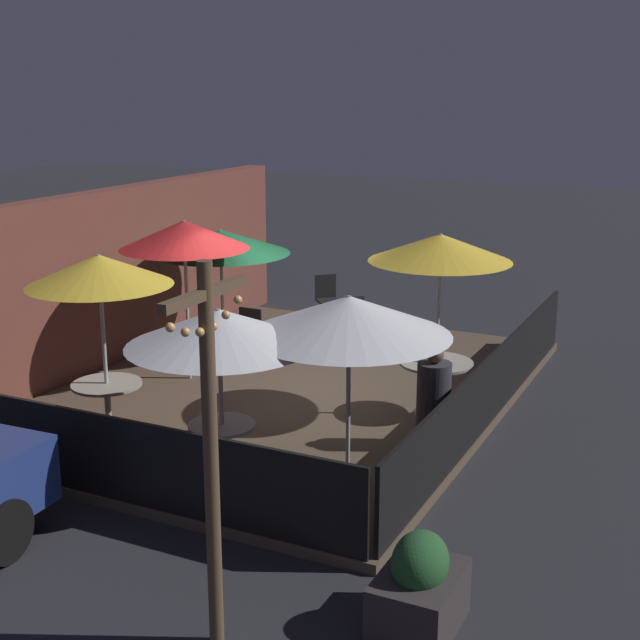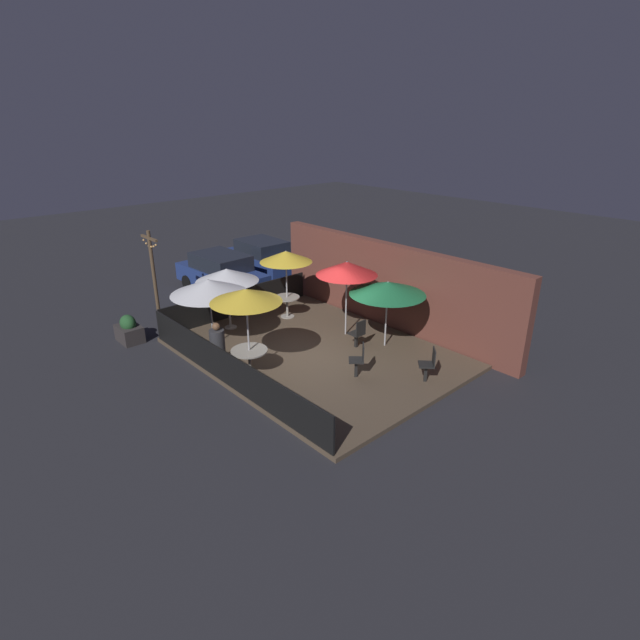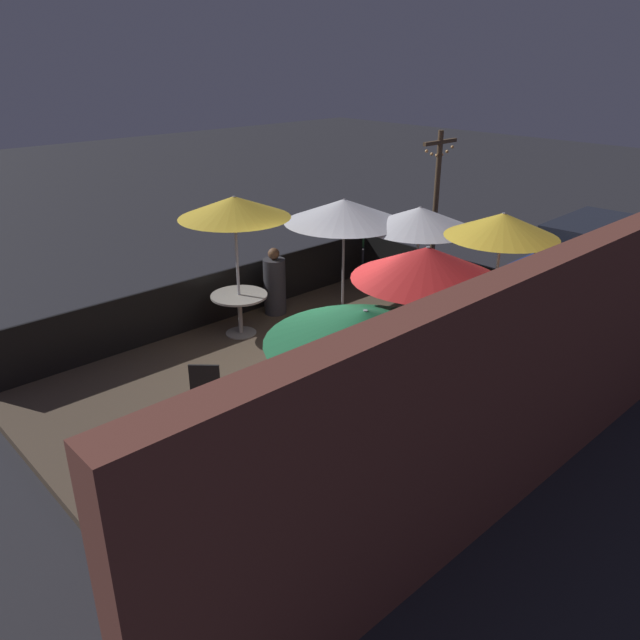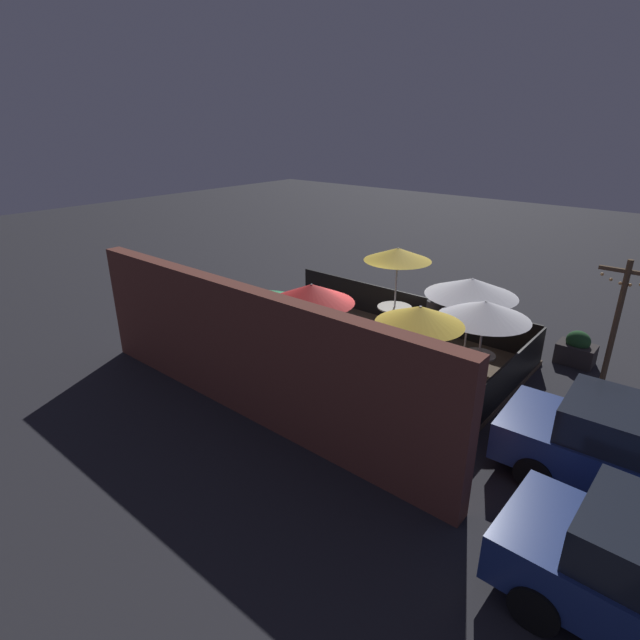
# 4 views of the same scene
# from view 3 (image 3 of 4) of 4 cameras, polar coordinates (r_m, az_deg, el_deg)

# --- Properties ---
(ground_plane) EXTENTS (60.00, 60.00, 0.00)m
(ground_plane) POSITION_cam_3_polar(r_m,az_deg,el_deg) (9.70, 0.40, -6.14)
(ground_plane) COLOR #26262B
(patio_deck) EXTENTS (8.18, 6.15, 0.12)m
(patio_deck) POSITION_cam_3_polar(r_m,az_deg,el_deg) (9.67, 0.40, -5.83)
(patio_deck) COLOR brown
(patio_deck) RESTS_ON ground_plane
(building_wall) EXTENTS (9.78, 0.36, 2.86)m
(building_wall) POSITION_cam_3_polar(r_m,az_deg,el_deg) (7.27, 18.71, -5.41)
(building_wall) COLOR brown
(building_wall) RESTS_ON ground_plane
(fence_front) EXTENTS (7.98, 0.05, 0.95)m
(fence_front) POSITION_cam_3_polar(r_m,az_deg,el_deg) (11.62, -9.91, 1.93)
(fence_front) COLOR black
(fence_front) RESTS_ON patio_deck
(fence_side_left) EXTENTS (0.05, 5.95, 0.95)m
(fence_side_left) POSITION_cam_3_polar(r_m,az_deg,el_deg) (12.33, 14.24, 2.81)
(fence_side_left) COLOR black
(fence_side_left) RESTS_ON patio_deck
(patio_umbrella_0) EXTENTS (2.03, 2.03, 2.03)m
(patio_umbrella_0) POSITION_cam_3_polar(r_m,az_deg,el_deg) (11.78, 9.12, 9.20)
(patio_umbrella_0) COLOR #B2B2B7
(patio_umbrella_0) RESTS_ON patio_deck
(patio_umbrella_1) EXTENTS (1.78, 1.78, 2.37)m
(patio_umbrella_1) POSITION_cam_3_polar(r_m,az_deg,el_deg) (10.18, 16.34, 8.31)
(patio_umbrella_1) COLOR #B2B2B7
(patio_umbrella_1) RESTS_ON patio_deck
(patio_umbrella_2) EXTENTS (1.88, 1.88, 2.47)m
(patio_umbrella_2) POSITION_cam_3_polar(r_m,az_deg,el_deg) (10.53, -7.85, 10.18)
(patio_umbrella_2) COLOR #B2B2B7
(patio_umbrella_2) RESTS_ON patio_deck
(patio_umbrella_3) EXTENTS (1.92, 1.92, 2.42)m
(patio_umbrella_3) POSITION_cam_3_polar(r_m,az_deg,el_deg) (7.97, 9.75, 5.14)
(patio_umbrella_3) COLOR #B2B2B7
(patio_umbrella_3) RESTS_ON patio_deck
(patio_umbrella_4) EXTENTS (2.27, 2.27, 2.06)m
(patio_umbrella_4) POSITION_cam_3_polar(r_m,az_deg,el_deg) (6.90, 4.12, -0.59)
(patio_umbrella_4) COLOR #B2B2B7
(patio_umbrella_4) RESTS_ON patio_deck
(patio_umbrella_5) EXTENTS (2.28, 2.28, 2.12)m
(patio_umbrella_5) POSITION_cam_3_polar(r_m,az_deg,el_deg) (11.89, 2.21, 9.94)
(patio_umbrella_5) COLOR #B2B2B7
(patio_umbrella_5) RESTS_ON patio_deck
(dining_table_0) EXTENTS (0.75, 0.75, 0.73)m
(dining_table_0) POSITION_cam_3_polar(r_m,az_deg,el_deg) (12.14, 8.74, 3.45)
(dining_table_0) COLOR #9E998E
(dining_table_0) RESTS_ON patio_deck
(dining_table_1) EXTENTS (0.87, 0.87, 0.74)m
(dining_table_1) POSITION_cam_3_polar(r_m,az_deg,el_deg) (10.68, 15.39, 0.10)
(dining_table_1) COLOR #9E998E
(dining_table_1) RESTS_ON patio_deck
(dining_table_2) EXTENTS (0.99, 0.99, 0.75)m
(dining_table_2) POSITION_cam_3_polar(r_m,az_deg,el_deg) (11.04, -7.37, 1.60)
(dining_table_2) COLOR #9E998E
(dining_table_2) RESTS_ON patio_deck
(patio_chair_0) EXTENTS (0.40, 0.40, 0.91)m
(patio_chair_0) POSITION_cam_3_polar(r_m,az_deg,el_deg) (8.27, 2.30, -6.90)
(patio_chair_0) COLOR black
(patio_chair_0) RESTS_ON patio_deck
(patio_chair_1) EXTENTS (0.57, 0.57, 0.95)m
(patio_chair_1) POSITION_cam_3_polar(r_m,az_deg,el_deg) (7.02, -14.68, -13.64)
(patio_chair_1) COLOR black
(patio_chair_1) RESTS_ON patio_deck
(patio_chair_2) EXTENTS (0.57, 0.57, 0.95)m
(patio_chair_2) POSITION_cam_3_polar(r_m,az_deg,el_deg) (8.46, -10.24, -6.27)
(patio_chair_2) COLOR black
(patio_chair_2) RESTS_ON patio_deck
(patron_0) EXTENTS (0.51, 0.51, 1.30)m
(patron_0) POSITION_cam_3_polar(r_m,az_deg,el_deg) (11.89, -4.17, 3.23)
(patron_0) COLOR #333338
(patron_0) RESTS_ON patio_deck
(planter_box) EXTENTS (0.91, 0.63, 0.89)m
(planter_box) POSITION_cam_3_polar(r_m,az_deg,el_deg) (15.04, 3.73, 6.35)
(planter_box) COLOR #332D2D
(planter_box) RESTS_ON ground_plane
(light_post) EXTENTS (1.10, 0.12, 3.21)m
(light_post) POSITION_cam_3_polar(r_m,az_deg,el_deg) (14.46, 10.60, 11.21)
(light_post) COLOR brown
(light_post) RESTS_ON ground_plane
(parked_car_0) EXTENTS (4.28, 1.93, 1.62)m
(parked_car_0) POSITION_cam_3_polar(r_m,az_deg,el_deg) (14.09, 23.82, 5.17)
(parked_car_0) COLOR navy
(parked_car_0) RESTS_ON ground_plane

